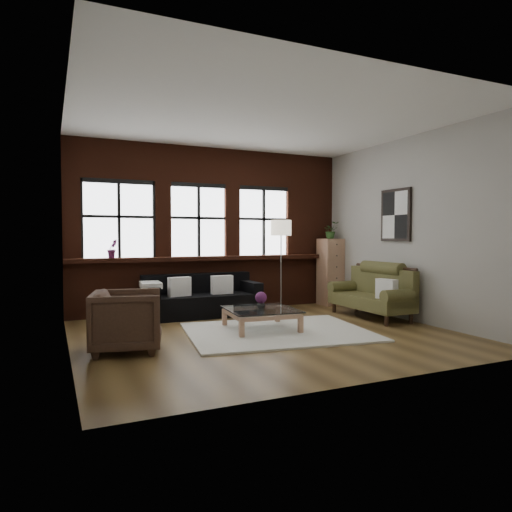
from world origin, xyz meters
name	(u,v)px	position (x,y,z in m)	size (l,w,h in m)	color
floor	(266,334)	(0.00, 0.00, 0.00)	(5.50, 5.50, 0.00)	brown
ceiling	(267,119)	(0.00, 0.00, 3.20)	(5.50, 5.50, 0.00)	white
wall_back	(212,230)	(0.00, 2.50, 1.60)	(5.50, 5.50, 0.00)	#A5A299
wall_front	(376,223)	(0.00, -2.50, 1.60)	(5.50, 5.50, 0.00)	#A5A299
wall_left	(67,226)	(-2.75, 0.00, 1.60)	(5.00, 5.00, 0.00)	#A5A299
wall_right	(409,229)	(2.75, 0.00, 1.60)	(5.00, 5.00, 0.00)	#A5A299
brick_backwall	(213,230)	(0.00, 2.44, 1.60)	(5.50, 0.12, 3.20)	#471D10
sill_ledge	(215,258)	(0.00, 2.35, 1.04)	(5.50, 0.30, 0.08)	#471D10
window_left	(119,221)	(-1.80, 2.45, 1.75)	(1.38, 0.10, 1.50)	black
window_mid	(198,222)	(-0.30, 2.45, 1.75)	(1.38, 0.10, 1.50)	black
window_right	(263,223)	(1.10, 2.45, 1.75)	(1.38, 0.10, 1.50)	black
wall_poster	(396,215)	(2.72, 0.30, 1.85)	(0.05, 0.74, 0.94)	black
shag_rug	(277,332)	(0.19, 0.01, 0.01)	(2.70, 2.12, 0.03)	silver
dark_sofa	(202,295)	(-0.40, 1.90, 0.38)	(2.11, 0.85, 0.76)	black
pillow_a	(180,287)	(-0.86, 1.80, 0.57)	(0.40, 0.14, 0.34)	white
pillow_b	(222,285)	(-0.05, 1.80, 0.57)	(0.40, 0.14, 0.34)	white
vintage_settee	(370,292)	(2.30, 0.47, 0.47)	(0.78, 1.75, 0.93)	#4E4C24
pillow_settee	(387,289)	(2.22, -0.07, 0.58)	(0.14, 0.38, 0.34)	white
armchair	(127,321)	(-2.07, -0.20, 0.39)	(0.84, 0.86, 0.79)	#402B20
coffee_table	(261,320)	(0.03, 0.27, 0.17)	(1.05, 1.05, 0.35)	tan
vase	(261,304)	(0.03, 0.27, 0.41)	(0.13, 0.13, 0.14)	#B2B2B2
flowers	(261,298)	(0.03, 0.27, 0.52)	(0.18, 0.18, 0.18)	#63215B
drawer_chest	(330,272)	(2.53, 2.09, 0.71)	(0.44, 0.44, 1.42)	tan
potted_plant_top	(331,230)	(2.53, 2.09, 1.60)	(0.32, 0.28, 0.36)	#2D5923
floor_lamp	(281,262)	(1.18, 1.79, 0.97)	(0.40, 0.40, 1.94)	#A5A5A8
sill_plant	(112,249)	(-1.93, 2.32, 1.25)	(0.19, 0.15, 0.34)	#63215B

